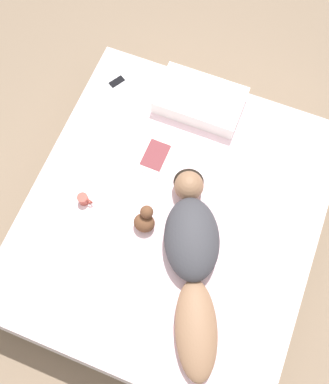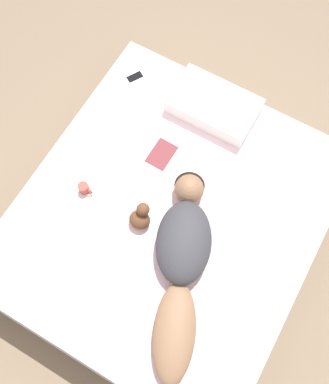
{
  "view_description": "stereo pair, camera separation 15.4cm",
  "coord_description": "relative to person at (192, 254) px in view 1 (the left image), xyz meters",
  "views": [
    {
      "loc": [
        0.29,
        -0.89,
        3.38
      ],
      "look_at": [
        -0.1,
        0.1,
        0.55
      ],
      "focal_mm": 42.0,
      "sensor_mm": 36.0,
      "label": 1
    },
    {
      "loc": [
        0.43,
        -0.82,
        3.38
      ],
      "look_at": [
        -0.1,
        0.1,
        0.55
      ],
      "focal_mm": 42.0,
      "sensor_mm": 36.0,
      "label": 2
    }
  ],
  "objects": [
    {
      "name": "pillow",
      "position": [
        -0.34,
        1.09,
        -0.03
      ],
      "size": [
        0.62,
        0.38,
        0.13
      ],
      "color": "white",
      "rests_on": "bed"
    },
    {
      "name": "cell_phone",
      "position": [
        -0.99,
        1.05,
        -0.09
      ],
      "size": [
        0.14,
        0.16,
        0.01
      ],
      "rotation": [
        0.0,
        0.0,
        -0.54
      ],
      "color": "silver",
      "rests_on": "bed"
    },
    {
      "name": "open_magazine",
      "position": [
        -0.61,
        0.6,
        -0.09
      ],
      "size": [
        0.48,
        0.32,
        0.01
      ],
      "rotation": [
        0.0,
        0.0,
        -0.02
      ],
      "color": "silver",
      "rests_on": "bed"
    },
    {
      "name": "bed",
      "position": [
        -0.23,
        0.24,
        -0.35
      ],
      "size": [
        1.99,
        2.22,
        0.5
      ],
      "color": "beige",
      "rests_on": "ground_plane"
    },
    {
      "name": "person",
      "position": [
        0.0,
        0.0,
        0.0
      ],
      "size": [
        0.74,
        1.32,
        0.22
      ],
      "rotation": [
        0.0,
        0.0,
        0.41
      ],
      "color": "brown",
      "rests_on": "bed"
    },
    {
      "name": "coffee_mug",
      "position": [
        -0.81,
        0.1,
        -0.06
      ],
      "size": [
        0.11,
        0.07,
        0.08
      ],
      "color": "#993D33",
      "rests_on": "bed"
    },
    {
      "name": "ground_plane",
      "position": [
        -0.23,
        0.24,
        -0.6
      ],
      "size": [
        12.0,
        12.0,
        0.0
      ],
      "primitive_type": "plane",
      "color": "#7A6651"
    },
    {
      "name": "plush_toy",
      "position": [
        -0.37,
        0.1,
        -0.02
      ],
      "size": [
        0.14,
        0.16,
        0.19
      ],
      "color": "brown",
      "rests_on": "bed"
    }
  ]
}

